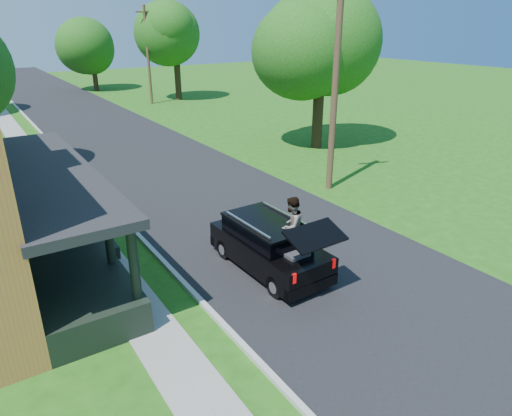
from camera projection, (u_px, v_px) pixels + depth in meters
ground at (348, 285)px, 13.41m from camera, size 140.00×140.00×0.00m
street at (127, 144)px, 28.92m from camera, size 8.00×120.00×0.02m
curb at (59, 153)px, 26.87m from camera, size 0.15×120.00×0.12m
sidewalk at (31, 157)px, 26.09m from camera, size 1.30×120.00×0.03m
black_suv at (269, 245)px, 14.00m from camera, size 1.89×4.64×2.14m
skateboarder at (291, 226)px, 13.47m from camera, size 1.06×0.95×1.79m
skateboard at (299, 265)px, 13.69m from camera, size 0.67×0.35×0.87m
tree_right_near at (320, 45)px, 25.88m from camera, size 7.17×7.28×9.29m
tree_right_mid at (174, 29)px, 42.88m from camera, size 7.34×7.54×9.71m
tree_right_far at (90, 43)px, 49.22m from camera, size 7.27×7.40×8.15m
utility_pole_near at (335, 88)px, 19.52m from camera, size 1.72×0.70×8.78m
utility_pole_far at (148, 54)px, 41.42m from camera, size 1.58×0.26×8.56m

